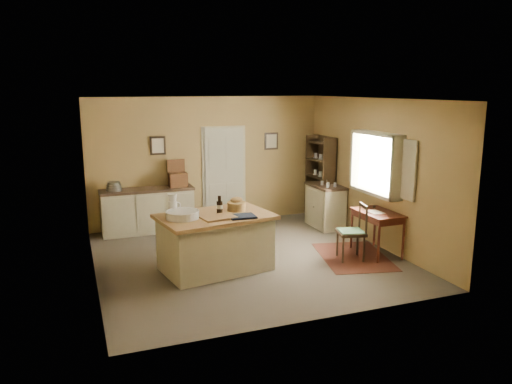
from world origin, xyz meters
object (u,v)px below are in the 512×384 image
at_px(sideboard, 148,209).
at_px(desk_chair, 351,233).
at_px(writing_desk, 377,217).
at_px(shelving_unit, 322,179).
at_px(right_cabinet, 325,205).
at_px(work_island, 215,241).

relative_size(sideboard, desk_chair, 1.96).
distance_m(sideboard, desk_chair, 4.13).
bearing_deg(writing_desk, shelving_unit, 86.36).
xyz_separation_m(right_cabinet, shelving_unit, (0.15, 0.46, 0.47)).
height_order(sideboard, right_cabinet, sideboard).
bearing_deg(shelving_unit, work_island, -145.24).
distance_m(right_cabinet, shelving_unit, 0.68).
xyz_separation_m(work_island, writing_desk, (2.87, -0.25, 0.19)).
relative_size(work_island, writing_desk, 2.05).
height_order(writing_desk, desk_chair, desk_chair).
xyz_separation_m(sideboard, writing_desk, (3.54, -2.78, 0.19)).
bearing_deg(shelving_unit, desk_chair, -106.52).
bearing_deg(desk_chair, right_cabinet, 88.04).
distance_m(sideboard, right_cabinet, 3.65).
bearing_deg(desk_chair, shelving_unit, 87.71).
height_order(sideboard, desk_chair, sideboard).
relative_size(desk_chair, right_cabinet, 0.95).
xyz_separation_m(sideboard, right_cabinet, (3.54, -0.90, -0.02)).
distance_m(desk_chair, shelving_unit, 2.58).
relative_size(sideboard, writing_desk, 1.99).
distance_m(sideboard, shelving_unit, 3.74).
xyz_separation_m(desk_chair, right_cabinet, (0.57, 1.97, -0.01)).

